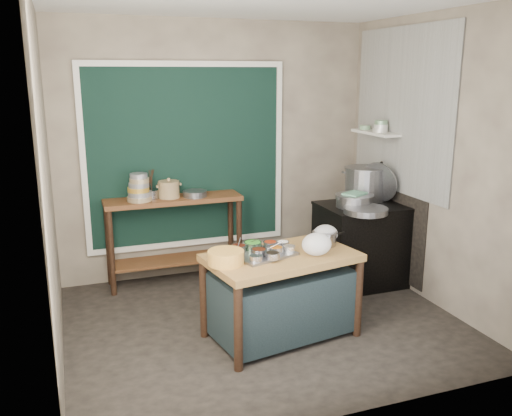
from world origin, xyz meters
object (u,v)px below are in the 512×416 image
object	(u,v)px
prep_table	(281,296)
stock_pot	(365,184)
saucepan	(325,238)
utensil_cup	(151,194)
yellow_basin	(226,257)
ceramic_crock	(169,190)
steamer	(354,201)
condiment_tray	(263,254)
back_counter	(175,240)
stove_block	(362,246)

from	to	relation	value
prep_table	stock_pot	xyz separation A→B (m)	(1.41, 1.05, 0.69)
saucepan	utensil_cup	world-z (taller)	utensil_cup
yellow_basin	ceramic_crock	distance (m)	1.66
prep_table	steamer	world-z (taller)	steamer
condiment_tray	ceramic_crock	world-z (taller)	ceramic_crock
back_counter	saucepan	xyz separation A→B (m)	(1.06, -1.47, 0.34)
back_counter	ceramic_crock	size ratio (longest dim) A/B	6.12
stock_pot	saucepan	bearing A→B (deg)	-135.47
yellow_basin	utensil_cup	distance (m)	1.71
yellow_basin	ceramic_crock	world-z (taller)	ceramic_crock
yellow_basin	stock_pot	size ratio (longest dim) A/B	0.63
prep_table	stove_block	distance (m)	1.55
utensil_cup	ceramic_crock	xyz separation A→B (m)	(0.18, -0.02, 0.03)
utensil_cup	ceramic_crock	bearing A→B (deg)	-6.81
yellow_basin	steamer	distance (m)	1.88
yellow_basin	stock_pot	bearing A→B (deg)	30.15
saucepan	ceramic_crock	size ratio (longest dim) A/B	0.95
ceramic_crock	stove_block	bearing A→B (deg)	-20.54
back_counter	yellow_basin	size ratio (longest dim) A/B	4.97
utensil_cup	stock_pot	distance (m)	2.31
saucepan	ceramic_crock	world-z (taller)	ceramic_crock
steamer	prep_table	bearing A→B (deg)	-145.00
steamer	saucepan	bearing A→B (deg)	-134.94
saucepan	utensil_cup	bearing A→B (deg)	114.90
utensil_cup	stock_pot	xyz separation A→B (m)	(2.24, -0.55, 0.06)
steamer	stove_block	bearing A→B (deg)	16.61
ceramic_crock	utensil_cup	bearing A→B (deg)	173.19
back_counter	condiment_tray	bearing A→B (deg)	-74.00
prep_table	steamer	bearing A→B (deg)	25.36
steamer	stock_pot	bearing A→B (deg)	43.10
prep_table	saucepan	xyz separation A→B (m)	(0.46, 0.11, 0.44)
yellow_basin	saucepan	distance (m)	0.98
prep_table	saucepan	world-z (taller)	saucepan
condiment_tray	ceramic_crock	size ratio (longest dim) A/B	2.09
condiment_tray	back_counter	bearing A→B (deg)	106.00
saucepan	steamer	world-z (taller)	steamer
prep_table	back_counter	distance (m)	1.69
back_counter	yellow_basin	distance (m)	1.68
yellow_basin	ceramic_crock	bearing A→B (deg)	94.57
steamer	back_counter	bearing A→B (deg)	156.12
back_counter	ceramic_crock	distance (m)	0.56
ceramic_crock	stock_pot	bearing A→B (deg)	-14.35
condiment_tray	stock_pot	bearing A→B (deg)	33.14
condiment_tray	stove_block	bearing A→B (deg)	29.47
steamer	utensil_cup	bearing A→B (deg)	158.10
stock_pot	back_counter	bearing A→B (deg)	165.29
condiment_tray	stock_pot	distance (m)	1.90
stock_pot	stove_block	bearing A→B (deg)	-119.28
back_counter	stock_pot	distance (m)	2.16
stove_block	condiment_tray	distance (m)	1.70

